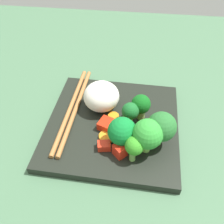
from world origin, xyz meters
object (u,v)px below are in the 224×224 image
object	(u,v)px
carrot_slice_3	(143,137)
chopstick_pair	(73,108)
broccoli_floret_3	(161,127)
square_plate	(113,124)
rice_mound	(101,96)

from	to	relation	value
carrot_slice_3	chopstick_pair	xyz separation A→B (cm)	(14.25, -5.65, 0.12)
broccoli_floret_3	carrot_slice_3	world-z (taller)	broccoli_floret_3
carrot_slice_3	square_plate	bearing A→B (deg)	-28.68
square_plate	broccoli_floret_3	distance (cm)	10.64
rice_mound	carrot_slice_3	size ratio (longest dim) A/B	3.38
broccoli_floret_3	chopstick_pair	distance (cm)	18.43
square_plate	rice_mound	world-z (taller)	rice_mound
rice_mound	carrot_slice_3	xyz separation A→B (cm)	(-8.68, 7.11, -2.51)
rice_mound	square_plate	bearing A→B (deg)	125.46
broccoli_floret_3	chopstick_pair	bearing A→B (deg)	-20.64
square_plate	chopstick_pair	xyz separation A→B (cm)	(8.32, -2.40, 1.21)
square_plate	broccoli_floret_3	size ratio (longest dim) A/B	3.66
broccoli_floret_3	carrot_slice_3	size ratio (longest dim) A/B	3.23
square_plate	rice_mound	size ratio (longest dim) A/B	3.50
rice_mound	chopstick_pair	size ratio (longest dim) A/B	0.29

